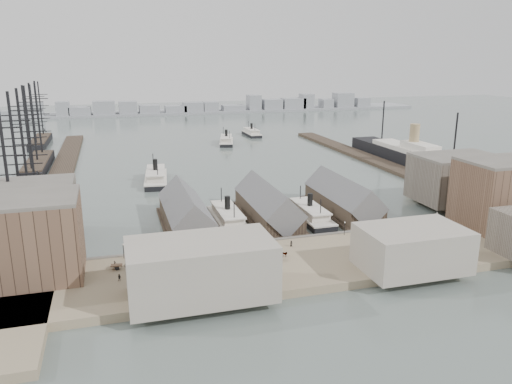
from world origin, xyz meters
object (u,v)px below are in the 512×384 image
object	(u,v)px
horse_cart_left	(125,265)
horse_cart_center	(282,255)
ocean_steamer	(413,156)
horse_cart_right	(398,244)
ferry_docked_west	(228,217)
tram	(437,228)

from	to	relation	value
horse_cart_left	horse_cart_center	size ratio (longest dim) A/B	1.04
ocean_steamer	horse_cart_left	world-z (taller)	ocean_steamer
horse_cart_right	horse_cart_center	bearing A→B (deg)	94.54
ferry_docked_west	horse_cart_right	bearing A→B (deg)	-44.03
horse_cart_left	horse_cart_center	world-z (taller)	horse_cart_left
horse_cart_left	ferry_docked_west	bearing A→B (deg)	-40.66
ferry_docked_west	horse_cart_left	xyz separation A→B (m)	(-32.01, -29.97, 0.57)
horse_cart_left	horse_cart_center	distance (m)	38.00
horse_cart_center	horse_cart_right	xyz separation A→B (m)	(31.84, -1.61, 0.01)
tram	horse_cart_left	bearing A→B (deg)	177.27
ferry_docked_west	ocean_steamer	world-z (taller)	ocean_steamer
horse_cart_center	horse_cart_right	size ratio (longest dim) A/B	0.98
ferry_docked_west	horse_cart_center	distance (m)	35.15
ocean_steamer	horse_cart_center	distance (m)	137.32
horse_cart_left	horse_cart_right	world-z (taller)	horse_cart_left
horse_cart_left	horse_cart_right	distance (m)	69.84
tram	horse_cart_left	xyz separation A→B (m)	(-85.72, 0.26, -0.97)
ferry_docked_west	horse_cart_left	bearing A→B (deg)	-136.89
ocean_steamer	horse_cart_left	bearing A→B (deg)	-146.66
ocean_steamer	horse_cart_right	world-z (taller)	ocean_steamer
horse_cart_right	ferry_docked_west	bearing A→B (deg)	53.41
ferry_docked_west	tram	distance (m)	61.65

